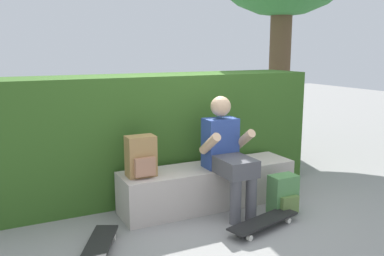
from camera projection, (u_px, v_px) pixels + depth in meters
ground_plane at (220, 214)px, 4.22m from camera, size 24.00×24.00×0.00m
bench_main at (208, 186)px, 4.40m from camera, size 1.91×0.48×0.44m
person_skater at (227, 151)px, 4.18m from camera, size 0.49×0.62×1.19m
skateboard_near_person at (264, 221)px, 3.85m from camera, size 0.82×0.39×0.09m
skateboard_beside_bench at (98, 247)px, 3.34m from camera, size 0.53×0.81×0.09m
backpack_on_bench at (141, 157)px, 3.99m from camera, size 0.28×0.23×0.40m
backpack_on_ground at (283, 195)px, 4.20m from camera, size 0.28×0.23×0.40m
hedge_row at (144, 136)px, 4.67m from camera, size 4.00×0.69×1.38m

